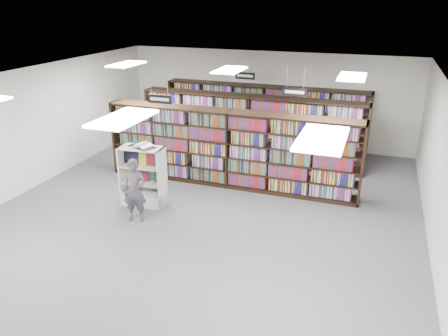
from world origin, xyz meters
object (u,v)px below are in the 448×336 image
(open_book, at_px, (142,146))
(shopper, at_px, (135,191))
(bookshelf_row_near, at_px, (229,149))
(endcap_display, at_px, (144,185))

(open_book, xyz_separation_m, shopper, (0.25, -0.87, -0.79))
(bookshelf_row_near, bearing_deg, endcap_display, -131.63)
(bookshelf_row_near, height_order, shopper, bookshelf_row_near)
(shopper, bearing_deg, endcap_display, 95.46)
(shopper, bearing_deg, bookshelf_row_near, 52.01)
(endcap_display, xyz_separation_m, shopper, (0.26, -0.88, 0.26))
(endcap_display, bearing_deg, bookshelf_row_near, 44.52)
(endcap_display, distance_m, shopper, 0.95)
(endcap_display, xyz_separation_m, open_book, (0.01, -0.01, 1.04))
(bookshelf_row_near, distance_m, endcap_display, 2.50)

